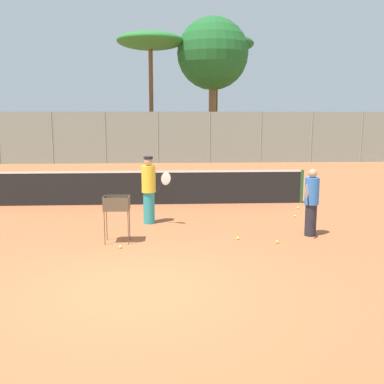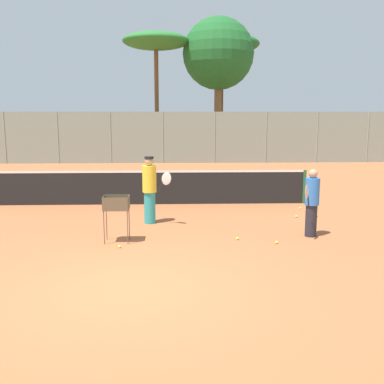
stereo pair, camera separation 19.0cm
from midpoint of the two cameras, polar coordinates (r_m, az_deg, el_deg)
name	(u,v)px [view 2 (the right image)]	position (r m, az deg, el deg)	size (l,w,h in m)	color
ground_plane	(130,289)	(7.51, -7.14, -12.14)	(80.00, 80.00, 0.00)	#B26038
tennis_net	(152,187)	(14.17, -4.71, 0.65)	(9.79, 0.10, 1.07)	#26592D
back_fence	(163,138)	(26.41, -3.51, 6.91)	(30.42, 0.08, 2.98)	gray
tree_0	(218,54)	(30.71, 3.55, 17.05)	(4.66, 4.66, 9.08)	brown
tree_1	(156,43)	(30.19, -4.41, 18.38)	(4.27, 4.27, 7.97)	brown
tree_2	(221,46)	(31.89, 3.93, 18.06)	(5.13, 5.13, 8.15)	brown
player_white_outfit	(150,189)	(11.62, -4.92, 0.39)	(0.80, 0.61, 1.75)	teal
player_red_cap	(312,202)	(10.71, 15.45, -1.25)	(0.54, 0.79, 1.57)	#26262D
ball_cart	(117,207)	(9.98, -8.98, -1.87)	(0.56, 0.41, 1.04)	brown
tennis_ball_0	(296,216)	(12.72, 13.53, -3.04)	(0.07, 0.07, 0.07)	#D1E54C
tennis_ball_1	(119,247)	(9.71, -8.64, -6.86)	(0.07, 0.07, 0.07)	#D1E54C
tennis_ball_2	(237,238)	(10.26, 6.32, -5.89)	(0.07, 0.07, 0.07)	#D1E54C
tennis_ball_4	(277,242)	(10.10, 11.24, -6.28)	(0.07, 0.07, 0.07)	#D1E54C
tennis_ball_5	(300,208)	(13.88, 13.95, -2.00)	(0.07, 0.07, 0.07)	#D1E54C
tennis_ball_6	(317,215)	(13.00, 15.95, -2.87)	(0.07, 0.07, 0.07)	#D1E54C
parked_car	(50,147)	(31.60, -17.39, 5.44)	(4.20, 1.70, 1.60)	#B2B7BC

